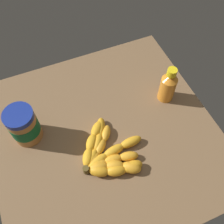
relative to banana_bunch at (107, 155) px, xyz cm
name	(u,v)px	position (x,y,z in cm)	size (l,w,h in cm)	color
ground_plane	(105,136)	(-8.50, 2.57, -3.58)	(75.90, 76.03, 3.79)	brown
banana_bunch	(107,155)	(0.00, 0.00, 0.00)	(24.64, 22.10, 3.72)	orange
peanut_butter_jar	(24,126)	(-17.76, -21.76, 5.11)	(9.54, 9.54, 13.78)	#B27238
honey_bottle	(168,86)	(-14.08, 29.31, 5.14)	(5.78, 5.78, 15.27)	orange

